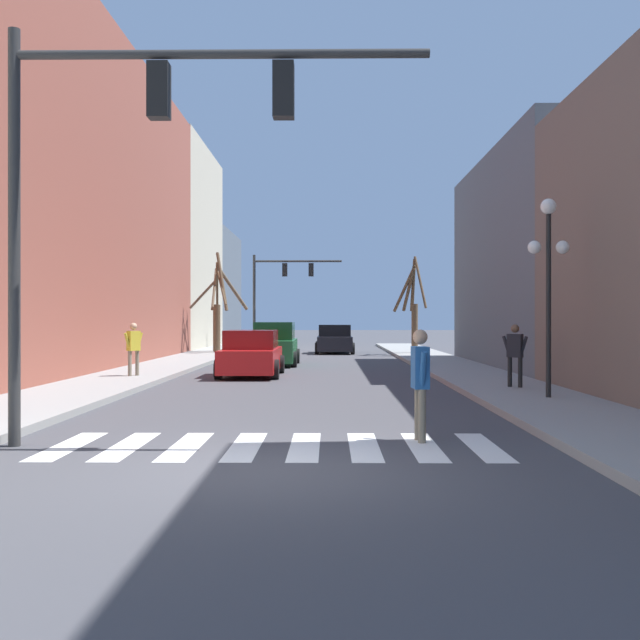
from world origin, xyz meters
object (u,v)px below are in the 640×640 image
at_px(street_tree_right_far, 218,311).
at_px(car_parked_left_mid, 251,354).
at_px(pedestrian_crossing_street, 134,344).
at_px(street_tree_right_near, 413,306).
at_px(street_tree_left_mid, 219,313).
at_px(traffic_signal_far, 279,282).
at_px(pedestrian_waiting_at_curb, 515,350).
at_px(traffic_signal_near, 132,144).
at_px(car_parked_right_near, 335,340).
at_px(car_driving_toward_lane, 275,345).
at_px(pedestrian_on_left_sidewalk, 420,375).
at_px(street_lamp_right_corner, 548,257).

bearing_deg(street_tree_right_far, car_parked_left_mid, -77.25).
distance_m(pedestrian_crossing_street, street_tree_right_near, 19.64).
bearing_deg(street_tree_left_mid, car_parked_left_mid, -77.64).
bearing_deg(street_tree_right_near, street_tree_left_mid, 174.01).
height_order(traffic_signal_far, pedestrian_waiting_at_curb, traffic_signal_far).
bearing_deg(pedestrian_waiting_at_curb, traffic_signal_far, 140.64).
xyz_separation_m(traffic_signal_near, car_parked_left_mid, (0.35, 13.96, -3.85)).
bearing_deg(car_parked_right_near, car_parked_left_mid, 170.02).
relative_size(traffic_signal_far, car_parked_left_mid, 1.34).
relative_size(pedestrian_crossing_street, street_tree_right_far, 0.31).
bearing_deg(car_driving_toward_lane, pedestrian_crossing_street, -26.40).
bearing_deg(car_parked_left_mid, car_parked_right_near, 170.02).
distance_m(traffic_signal_far, street_tree_left_mid, 7.53).
bearing_deg(street_tree_right_near, car_parked_right_near, 153.00).
bearing_deg(car_parked_right_near, pedestrian_waiting_at_curb, -168.46).
distance_m(traffic_signal_far, car_driving_toward_lane, 16.81).
xyz_separation_m(traffic_signal_near, street_tree_left_mid, (-3.09, 29.66, -2.31)).
height_order(car_parked_right_near, pedestrian_on_left_sidewalk, pedestrian_on_left_sidewalk).
bearing_deg(pedestrian_on_left_sidewalk, car_parked_left_mid, 13.11).
relative_size(car_parked_right_near, car_driving_toward_lane, 0.95).
bearing_deg(street_lamp_right_corner, car_parked_left_mid, 133.09).
relative_size(traffic_signal_near, pedestrian_waiting_at_curb, 3.89).
distance_m(traffic_signal_near, street_tree_left_mid, 29.91).
bearing_deg(street_tree_right_far, pedestrian_on_left_sidewalk, -75.25).
xyz_separation_m(pedestrian_crossing_street, street_tree_right_far, (0.22, 16.41, 1.24)).
bearing_deg(street_tree_left_mid, street_lamp_right_corner, -65.10).
height_order(street_tree_right_far, street_tree_left_mid, street_tree_right_far).
relative_size(car_parked_right_near, pedestrian_on_left_sidewalk, 2.36).
distance_m(car_driving_toward_lane, pedestrian_crossing_street, 8.70).
bearing_deg(car_driving_toward_lane, street_lamp_right_corner, 27.33).
height_order(traffic_signal_near, street_tree_right_near, traffic_signal_near).
height_order(pedestrian_crossing_street, street_tree_right_far, street_tree_right_far).
distance_m(car_parked_right_near, pedestrian_crossing_street, 19.67).
distance_m(traffic_signal_near, car_parked_left_mid, 14.48).
distance_m(street_lamp_right_corner, car_parked_left_mid, 11.48).
bearing_deg(traffic_signal_far, pedestrian_waiting_at_curb, -73.94).
distance_m(street_lamp_right_corner, car_driving_toward_lane, 16.05).
bearing_deg(pedestrian_waiting_at_curb, car_driving_toward_lane, 156.29).
bearing_deg(street_lamp_right_corner, street_tree_left_mid, 114.90).
bearing_deg(traffic_signal_near, street_tree_right_far, 95.89).
bearing_deg(traffic_signal_far, car_parked_left_mid, -88.58).
relative_size(traffic_signal_near, car_driving_toward_lane, 1.46).
xyz_separation_m(street_lamp_right_corner, pedestrian_on_left_sidewalk, (-3.56, -5.28, -2.30)).
relative_size(pedestrian_on_left_sidewalk, street_tree_right_near, 0.35).
xyz_separation_m(street_lamp_right_corner, car_parked_right_near, (-4.70, 24.87, -2.59)).
distance_m(street_tree_right_near, street_tree_left_mid, 10.59).
height_order(traffic_signal_near, traffic_signal_far, traffic_signal_near).
bearing_deg(car_driving_toward_lane, traffic_signal_near, -2.04).
bearing_deg(street_lamp_right_corner, street_tree_right_far, 115.70).
bearing_deg(street_tree_right_far, street_tree_left_mid, 97.40).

